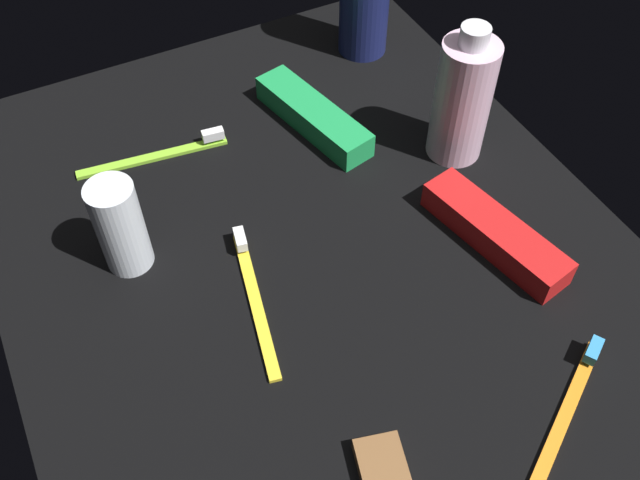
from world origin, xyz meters
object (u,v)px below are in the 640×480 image
(toothbrush_yellow, at_px, (253,292))
(toothpaste_box_red, at_px, (495,233))
(toothbrush_orange, at_px, (568,409))
(toothpaste_box_green, at_px, (313,116))
(toothbrush_lime, at_px, (162,153))
(bodywash_bottle, at_px, (462,99))
(deodorant_stick, at_px, (120,227))

(toothbrush_yellow, xyz_separation_m, toothpaste_box_red, (0.05, 0.26, 0.01))
(toothbrush_orange, xyz_separation_m, toothpaste_box_green, (-0.45, -0.03, 0.01))
(toothpaste_box_green, bearing_deg, toothbrush_yellow, -52.61)
(toothbrush_lime, relative_size, toothpaste_box_green, 1.02)
(toothbrush_orange, xyz_separation_m, toothpaste_box_red, (-0.19, 0.06, 0.01))
(bodywash_bottle, bearing_deg, toothbrush_orange, -16.80)
(toothpaste_box_green, bearing_deg, toothpaste_box_red, 6.31)
(bodywash_bottle, distance_m, toothpaste_box_red, 0.16)
(toothpaste_box_green, bearing_deg, deodorant_stick, -81.77)
(bodywash_bottle, xyz_separation_m, toothbrush_lime, (-0.15, -0.32, -0.07))
(deodorant_stick, xyz_separation_m, toothpaste_box_green, (-0.10, 0.27, -0.04))
(toothbrush_lime, distance_m, toothpaste_box_red, 0.40)
(deodorant_stick, height_order, toothbrush_orange, deodorant_stick)
(bodywash_bottle, bearing_deg, toothpaste_box_red, -17.16)
(toothbrush_lime, bearing_deg, toothpaste_box_red, 43.40)
(deodorant_stick, bearing_deg, toothpaste_box_red, 66.54)
(toothbrush_yellow, distance_m, toothpaste_box_red, 0.26)
(bodywash_bottle, relative_size, deodorant_stick, 1.57)
(toothbrush_orange, bearing_deg, toothbrush_lime, -155.85)
(deodorant_stick, xyz_separation_m, toothbrush_yellow, (0.10, 0.10, -0.05))
(bodywash_bottle, distance_m, toothbrush_orange, 0.35)
(toothbrush_yellow, relative_size, toothpaste_box_red, 1.01)
(toothbrush_yellow, bearing_deg, toothpaste_box_green, 140.01)
(bodywash_bottle, xyz_separation_m, toothbrush_orange, (0.33, -0.10, -0.07))
(bodywash_bottle, xyz_separation_m, toothbrush_yellow, (0.09, -0.30, -0.07))
(toothpaste_box_green, bearing_deg, toothbrush_orange, -8.74)
(toothbrush_yellow, relative_size, toothbrush_lime, 0.99)
(deodorant_stick, relative_size, toothpaste_box_green, 0.62)
(toothbrush_yellow, height_order, toothpaste_box_red, toothpaste_box_red)
(toothpaste_box_red, bearing_deg, toothbrush_yellow, -113.27)
(toothbrush_lime, bearing_deg, toothbrush_yellow, 3.85)
(bodywash_bottle, relative_size, toothbrush_orange, 1.06)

